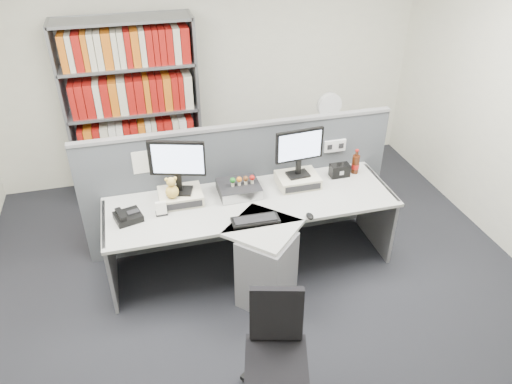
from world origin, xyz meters
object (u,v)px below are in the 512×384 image
object	(u,v)px
filing_cabinet	(324,159)
desk	(258,239)
desktop_pc	(239,189)
speaker	(340,170)
cola_bottle	(355,164)
desk_fan	(329,108)
mouse	(310,216)
desk_calendar	(161,209)
shelving_unit	(134,114)
monitor_right	(299,149)
desk_phone	(127,216)
keyboard	(255,220)
monitor_left	(177,163)
office_chair	(276,349)

from	to	relation	value
filing_cabinet	desk	bearing A→B (deg)	-130.61
desktop_pc	speaker	bearing A→B (deg)	2.93
cola_bottle	desk_fan	world-z (taller)	desk_fan
mouse	filing_cabinet	distance (m)	1.79
desk_calendar	shelving_unit	world-z (taller)	shelving_unit
monitor_right	shelving_unit	world-z (taller)	shelving_unit
desk_phone	cola_bottle	bearing A→B (deg)	6.12
speaker	desk_fan	xyz separation A→B (m)	(0.27, 0.97, 0.22)
monitor_right	desk_calendar	bearing A→B (deg)	-172.88
desk_phone	shelving_unit	bearing A→B (deg)	83.79
filing_cabinet	desk_phone	bearing A→B (deg)	-152.54
desktop_pc	mouse	bearing A→B (deg)	-47.35
cola_bottle	filing_cabinet	world-z (taller)	cola_bottle
desktop_pc	keyboard	bearing A→B (deg)	-86.03
mouse	desk	bearing A→B (deg)	159.38
keyboard	desk_calendar	bearing A→B (deg)	157.87
desktop_pc	desk_fan	size ratio (longest dim) A/B	0.78
monitor_right	speaker	distance (m)	0.54
desktop_pc	filing_cabinet	bearing A→B (deg)	38.78
desktop_pc	desk_fan	world-z (taller)	desk_fan
desk	filing_cabinet	world-z (taller)	desk
desk_calendar	shelving_unit	distance (m)	1.64
filing_cabinet	desk_fan	xyz separation A→B (m)	(0.00, -0.00, 0.65)
speaker	cola_bottle	bearing A→B (deg)	7.46
desk_fan	filing_cabinet	bearing A→B (deg)	90.00
desk	mouse	distance (m)	0.53
shelving_unit	keyboard	bearing A→B (deg)	-66.05
shelving_unit	desk	bearing A→B (deg)	-64.04
monitor_right	keyboard	xyz separation A→B (m)	(-0.54, -0.47, -0.36)
monitor_left	keyboard	distance (m)	0.83
monitor_right	desk_fan	bearing A→B (deg)	55.16
desk_phone	filing_cabinet	xyz separation A→B (m)	(2.28, 1.18, -0.40)
monitor_right	speaker	world-z (taller)	monitor_right
monitor_right	filing_cabinet	world-z (taller)	monitor_right
monitor_left	speaker	xyz separation A→B (m)	(1.54, 0.04, -0.33)
monitor_left	office_chair	xyz separation A→B (m)	(0.41, -1.59, -0.64)
monitor_left	desk_phone	bearing A→B (deg)	-160.44
monitor_left	desk_calendar	world-z (taller)	monitor_left
speaker	office_chair	world-z (taller)	office_chair
monitor_right	desktop_pc	xyz separation A→B (m)	(-0.57, -0.01, -0.33)
desktop_pc	desk_phone	distance (m)	1.02
desk	mouse	size ratio (longest dim) A/B	26.37
mouse	desk_calendar	world-z (taller)	desk_calendar
desktop_pc	filing_cabinet	world-z (taller)	desktop_pc
desktop_pc	desk_phone	size ratio (longest dim) A/B	1.44
desk	desktop_pc	xyz separation A→B (m)	(-0.07, 0.38, 0.31)
monitor_left	monitor_right	distance (m)	1.10
speaker	desk_phone	bearing A→B (deg)	-174.00
filing_cabinet	office_chair	world-z (taller)	office_chair
desk	monitor_right	bearing A→B (deg)	37.87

